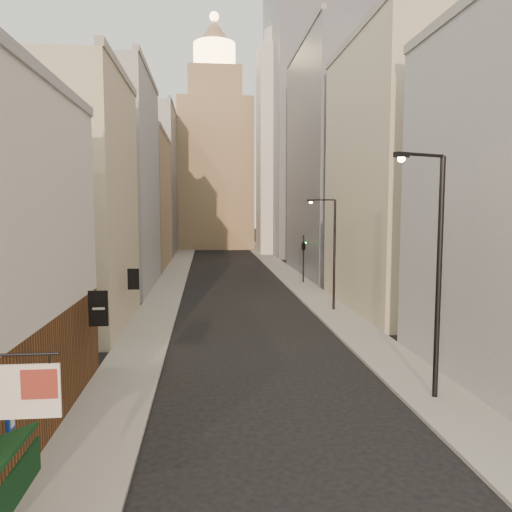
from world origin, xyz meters
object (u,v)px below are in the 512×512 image
Objects in this scene: clock_tower at (215,157)px; streetlamp_mid at (332,248)px; traffic_light_right at (304,245)px; streetlamp_near at (435,263)px; white_tower at (282,144)px.

streetlamp_mid is (7.47, -62.69, -12.83)m from clock_tower.
streetlamp_near is at bearing 77.45° from traffic_light_right.
streetlamp_near reaches higher than traffic_light_right.
streetlamp_mid is 1.68× the size of traffic_light_right.
white_tower is 50.73m from streetlamp_mid.
streetlamp_near is 1.17× the size of streetlamp_mid.
white_tower is 8.30× the size of traffic_light_right.
traffic_light_right is (0.58, 13.80, -0.86)m from streetlamp_mid.
clock_tower reaches higher than traffic_light_right.
clock_tower is 8.98× the size of traffic_light_right.
clock_tower is at bearing -91.50° from traffic_light_right.
streetlamp_near is (7.12, -80.29, -12.02)m from clock_tower.
traffic_light_right is (8.05, -48.89, -13.69)m from clock_tower.
white_tower is 4.94× the size of streetlamp_mid.
traffic_light_right is at bearing -80.65° from clock_tower.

